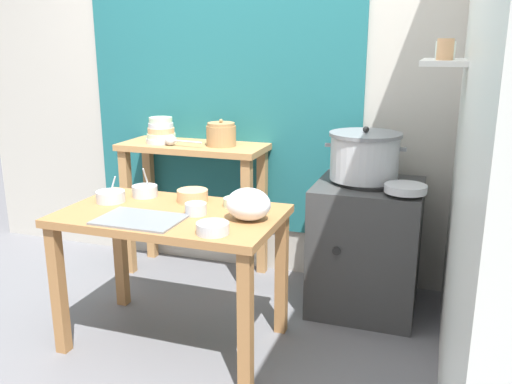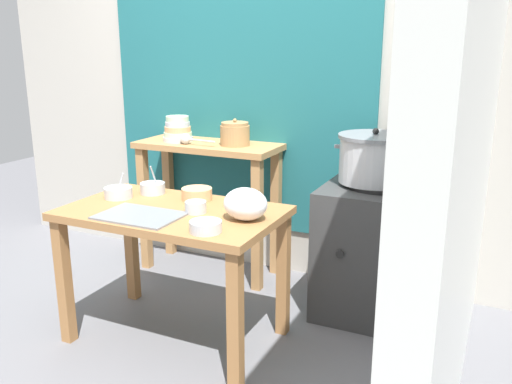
{
  "view_description": "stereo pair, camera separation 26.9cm",
  "coord_description": "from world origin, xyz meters",
  "px_view_note": "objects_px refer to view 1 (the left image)",
  "views": [
    {
      "loc": [
        1.27,
        -2.34,
        1.53
      ],
      "look_at": [
        0.42,
        0.11,
        0.82
      ],
      "focal_mm": 38.03,
      "sensor_mm": 36.0,
      "label": 1
    },
    {
      "loc": [
        1.52,
        -2.24,
        1.53
      ],
      "look_at": [
        0.42,
        0.11,
        0.82
      ],
      "focal_mm": 38.03,
      "sensor_mm": 36.0,
      "label": 2
    }
  ],
  "objects_px": {
    "back_shelf_table": "(194,177)",
    "stove_block": "(366,246)",
    "prep_bowl_2": "(213,228)",
    "prep_bowl_3": "(111,196)",
    "prep_bowl_5": "(145,190)",
    "prep_table": "(172,233)",
    "steamer_pot": "(365,156)",
    "plastic_bag": "(248,204)",
    "ladle": "(172,140)",
    "wide_pan": "(406,188)",
    "prep_bowl_1": "(236,202)",
    "bowl_stack_enamel": "(161,131)",
    "prep_bowl_0": "(192,195)",
    "clay_pot": "(221,134)",
    "prep_bowl_4": "(196,208)",
    "serving_tray": "(140,219)"
  },
  "relations": [
    {
      "from": "clay_pot",
      "to": "prep_bowl_4",
      "type": "height_order",
      "value": "clay_pot"
    },
    {
      "from": "wide_pan",
      "to": "prep_bowl_1",
      "type": "height_order",
      "value": "wide_pan"
    },
    {
      "from": "clay_pot",
      "to": "prep_bowl_4",
      "type": "relative_size",
      "value": 1.77
    },
    {
      "from": "ladle",
      "to": "wide_pan",
      "type": "distance_m",
      "value": 1.5
    },
    {
      "from": "stove_block",
      "to": "prep_bowl_5",
      "type": "distance_m",
      "value": 1.32
    },
    {
      "from": "back_shelf_table",
      "to": "prep_bowl_0",
      "type": "distance_m",
      "value": 0.73
    },
    {
      "from": "prep_table",
      "to": "prep_bowl_2",
      "type": "xyz_separation_m",
      "value": [
        0.33,
        -0.23,
        0.14
      ]
    },
    {
      "from": "prep_table",
      "to": "clay_pot",
      "type": "relative_size",
      "value": 5.82
    },
    {
      "from": "bowl_stack_enamel",
      "to": "steamer_pot",
      "type": "bearing_deg",
      "value": -3.67
    },
    {
      "from": "prep_bowl_4",
      "to": "serving_tray",
      "type": "bearing_deg",
      "value": -140.69
    },
    {
      "from": "serving_tray",
      "to": "bowl_stack_enamel",
      "type": "bearing_deg",
      "value": 112.93
    },
    {
      "from": "prep_bowl_2",
      "to": "prep_bowl_3",
      "type": "distance_m",
      "value": 0.77
    },
    {
      "from": "prep_table",
      "to": "prep_bowl_3",
      "type": "xyz_separation_m",
      "value": [
        -0.39,
        0.06,
        0.14
      ]
    },
    {
      "from": "prep_table",
      "to": "back_shelf_table",
      "type": "height_order",
      "value": "back_shelf_table"
    },
    {
      "from": "wide_pan",
      "to": "prep_bowl_5",
      "type": "relative_size",
      "value": 1.33
    },
    {
      "from": "wide_pan",
      "to": "prep_bowl_0",
      "type": "bearing_deg",
      "value": -162.43
    },
    {
      "from": "serving_tray",
      "to": "prep_bowl_2",
      "type": "distance_m",
      "value": 0.41
    },
    {
      "from": "back_shelf_table",
      "to": "prep_bowl_4",
      "type": "height_order",
      "value": "back_shelf_table"
    },
    {
      "from": "prep_bowl_4",
      "to": "back_shelf_table",
      "type": "bearing_deg",
      "value": 116.15
    },
    {
      "from": "prep_table",
      "to": "plastic_bag",
      "type": "height_order",
      "value": "plastic_bag"
    },
    {
      "from": "prep_table",
      "to": "clay_pot",
      "type": "xyz_separation_m",
      "value": [
        -0.08,
        0.87,
        0.36
      ]
    },
    {
      "from": "steamer_pot",
      "to": "plastic_bag",
      "type": "xyz_separation_m",
      "value": [
        -0.43,
        -0.75,
        -0.12
      ]
    },
    {
      "from": "stove_block",
      "to": "back_shelf_table",
      "type": "bearing_deg",
      "value": 173.66
    },
    {
      "from": "serving_tray",
      "to": "prep_bowl_2",
      "type": "relative_size",
      "value": 2.72
    },
    {
      "from": "prep_table",
      "to": "ladle",
      "type": "relative_size",
      "value": 4.11
    },
    {
      "from": "ladle",
      "to": "prep_bowl_0",
      "type": "height_order",
      "value": "ladle"
    },
    {
      "from": "prep_table",
      "to": "wide_pan",
      "type": "height_order",
      "value": "wide_pan"
    },
    {
      "from": "bowl_stack_enamel",
      "to": "prep_bowl_2",
      "type": "xyz_separation_m",
      "value": [
        0.83,
        -1.07,
        -0.23
      ]
    },
    {
      "from": "stove_block",
      "to": "clay_pot",
      "type": "bearing_deg",
      "value": 172.35
    },
    {
      "from": "wide_pan",
      "to": "prep_bowl_0",
      "type": "relative_size",
      "value": 1.35
    },
    {
      "from": "clay_pot",
      "to": "prep_bowl_0",
      "type": "bearing_deg",
      "value": -80.78
    },
    {
      "from": "prep_bowl_1",
      "to": "prep_bowl_3",
      "type": "xyz_separation_m",
      "value": [
        -0.66,
        -0.14,
        0.01
      ]
    },
    {
      "from": "ladle",
      "to": "prep_bowl_4",
      "type": "relative_size",
      "value": 2.5
    },
    {
      "from": "prep_bowl_0",
      "to": "prep_bowl_2",
      "type": "bearing_deg",
      "value": -54.7
    },
    {
      "from": "back_shelf_table",
      "to": "ladle",
      "type": "height_order",
      "value": "ladle"
    },
    {
      "from": "steamer_pot",
      "to": "bowl_stack_enamel",
      "type": "xyz_separation_m",
      "value": [
        -1.35,
        0.09,
        0.06
      ]
    },
    {
      "from": "clay_pot",
      "to": "wide_pan",
      "type": "distance_m",
      "value": 1.23
    },
    {
      "from": "prep_bowl_2",
      "to": "prep_bowl_4",
      "type": "relative_size",
      "value": 1.37
    },
    {
      "from": "steamer_pot",
      "to": "bowl_stack_enamel",
      "type": "distance_m",
      "value": 1.35
    },
    {
      "from": "ladle",
      "to": "prep_bowl_3",
      "type": "distance_m",
      "value": 0.73
    },
    {
      "from": "serving_tray",
      "to": "prep_bowl_0",
      "type": "bearing_deg",
      "value": 75.27
    },
    {
      "from": "wide_pan",
      "to": "prep_bowl_3",
      "type": "relative_size",
      "value": 1.46
    },
    {
      "from": "serving_tray",
      "to": "prep_bowl_0",
      "type": "height_order",
      "value": "prep_bowl_0"
    },
    {
      "from": "prep_table",
      "to": "bowl_stack_enamel",
      "type": "distance_m",
      "value": 1.05
    },
    {
      "from": "stove_block",
      "to": "bowl_stack_enamel",
      "type": "xyz_separation_m",
      "value": [
        -1.39,
        0.11,
        0.59
      ]
    },
    {
      "from": "bowl_stack_enamel",
      "to": "prep_bowl_2",
      "type": "height_order",
      "value": "bowl_stack_enamel"
    },
    {
      "from": "prep_bowl_3",
      "to": "prep_bowl_0",
      "type": "bearing_deg",
      "value": 19.66
    },
    {
      "from": "stove_block",
      "to": "ladle",
      "type": "distance_m",
      "value": 1.39
    },
    {
      "from": "prep_bowl_1",
      "to": "steamer_pot",
      "type": "bearing_deg",
      "value": 44.58
    },
    {
      "from": "back_shelf_table",
      "to": "stove_block",
      "type": "bearing_deg",
      "value": -6.34
    }
  ]
}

